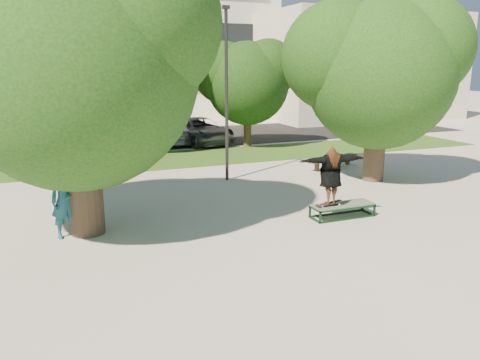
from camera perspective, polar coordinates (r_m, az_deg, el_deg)
name	(u,v)px	position (r m, az deg, el deg)	size (l,w,h in m)	color
ground	(256,225)	(12.51, 1.99, -5.47)	(120.00, 120.00, 0.00)	#9A938E
grass_strip	(193,158)	(21.51, -5.70, 2.71)	(30.00, 4.00, 0.02)	#254B15
asphalt_strip	(145,139)	(27.54, -11.47, 4.93)	(40.00, 8.00, 0.01)	black
tree_left	(69,52)	(11.92, -20.07, 14.42)	(6.96, 5.95, 7.12)	#38281E
tree_right	(377,66)	(17.52, 16.34, 13.16)	(6.24, 5.33, 6.51)	#38281E
bg_tree_left	(3,75)	(21.96, -26.92, 11.33)	(5.28, 4.51, 5.77)	#38281E
bg_tree_mid	(134,68)	(23.18, -12.84, 13.21)	(5.76, 4.92, 6.24)	#38281E
bg_tree_right	(246,78)	(24.20, 0.72, 12.30)	(5.04, 4.31, 5.43)	#38281E
lamppost	(227,94)	(16.85, -1.65, 10.48)	(0.25, 0.15, 6.11)	#2D2D30
office_building	(81,17)	(43.05, -18.83, 18.28)	(30.00, 14.12, 16.00)	silver
side_building	(352,67)	(39.92, 13.50, 13.26)	(15.00, 10.00, 8.00)	beige
grind_box	(342,210)	(13.38, 12.37, -3.64)	(1.80, 0.60, 0.38)	#103219
skater_rig	(331,175)	(12.87, 11.01, 0.58)	(1.99, 0.78, 1.65)	white
bystander	(65,200)	(12.14, -20.57, -2.30)	(0.69, 0.45, 1.89)	#164A56
bench	(333,159)	(19.73, 11.27, 2.52)	(2.74, 1.27, 0.43)	#443A29
car_silver_a	(24,132)	(27.58, -24.83, 5.32)	(1.56, 3.87, 1.32)	#B0AFB4
car_dark	(141,132)	(25.02, -11.97, 5.72)	(1.55, 4.45, 1.47)	black
car_grey	(199,131)	(25.60, -4.98, 6.03)	(2.26, 4.91, 1.36)	#5E5E63
car_silver_b	(172,126)	(26.69, -8.28, 6.56)	(2.30, 5.67, 1.64)	silver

